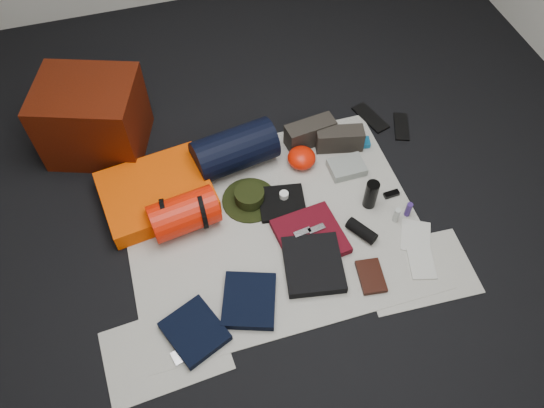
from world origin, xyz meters
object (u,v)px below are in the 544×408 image
object	(u,v)px
red_cabinet	(93,118)
stuff_sack	(184,214)
compact_camera	(352,171)
paperback_book	(371,276)
sleeping_pad	(157,193)
water_bottle	(371,194)
navy_duffel	(235,150)

from	to	relation	value
red_cabinet	stuff_sack	world-z (taller)	red_cabinet
stuff_sack	compact_camera	size ratio (longest dim) A/B	3.98
compact_camera	paperback_book	xyz separation A→B (m)	(-0.16, -0.68, -0.00)
red_cabinet	sleeping_pad	bearing A→B (deg)	-43.86
stuff_sack	water_bottle	distance (m)	1.04
water_bottle	paperback_book	bearing A→B (deg)	-111.28
red_cabinet	stuff_sack	size ratio (longest dim) A/B	1.54
stuff_sack	red_cabinet	bearing A→B (deg)	117.25
sleeping_pad	compact_camera	world-z (taller)	sleeping_pad
navy_duffel	compact_camera	world-z (taller)	navy_duffel
stuff_sack	compact_camera	bearing A→B (deg)	4.59
sleeping_pad	paperback_book	size ratio (longest dim) A/B	3.10
navy_duffel	water_bottle	bearing A→B (deg)	-47.35
red_cabinet	paperback_book	world-z (taller)	red_cabinet
paperback_book	compact_camera	bearing A→B (deg)	84.07
sleeping_pad	navy_duffel	distance (m)	0.52
compact_camera	paperback_book	bearing A→B (deg)	-115.23
red_cabinet	stuff_sack	distance (m)	0.85
sleeping_pad	water_bottle	distance (m)	1.21
red_cabinet	navy_duffel	world-z (taller)	red_cabinet
navy_duffel	water_bottle	xyz separation A→B (m)	(0.65, -0.51, -0.03)
water_bottle	compact_camera	world-z (taller)	water_bottle
red_cabinet	paperback_book	distance (m)	1.84
sleeping_pad	paperback_book	bearing A→B (deg)	-40.04
water_bottle	compact_camera	distance (m)	0.25
sleeping_pad	compact_camera	size ratio (longest dim) A/B	6.55
red_cabinet	water_bottle	size ratio (longest dim) A/B	2.99
stuff_sack	paperback_book	size ratio (longest dim) A/B	1.89
compact_camera	stuff_sack	bearing A→B (deg)	172.81
red_cabinet	compact_camera	xyz separation A→B (m)	(1.40, -0.66, -0.21)
sleeping_pad	water_bottle	size ratio (longest dim) A/B	3.21
red_cabinet	sleeping_pad	xyz separation A→B (m)	(0.26, -0.52, -0.17)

